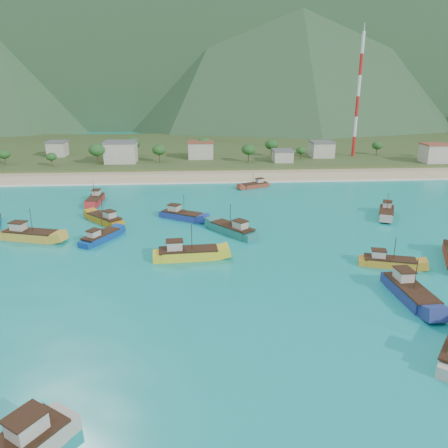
{
  "coord_description": "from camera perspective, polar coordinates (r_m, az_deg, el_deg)",
  "views": [
    {
      "loc": [
        -7.48,
        -65.41,
        30.27
      ],
      "look_at": [
        -1.72,
        18.0,
        3.0
      ],
      "focal_mm": 35.0,
      "sensor_mm": 36.0,
      "label": 1
    }
  ],
  "objects": [
    {
      "name": "ground",
      "position": [
        72.46,
        2.35,
        -6.64
      ],
      "size": [
        600.0,
        600.0,
        0.0
      ],
      "primitive_type": "plane",
      "color": "#0D7B92",
      "rests_on": "ground"
    },
    {
      "name": "beach",
      "position": [
        147.74,
        -0.97,
        6.24
      ],
      "size": [
        400.0,
        18.0,
        1.2
      ],
      "primitive_type": "cube",
      "color": "beige",
      "rests_on": "ground"
    },
    {
      "name": "land",
      "position": [
        207.77,
        -1.87,
        9.68
      ],
      "size": [
        400.0,
        110.0,
        2.4
      ],
      "primitive_type": "cube",
      "color": "#385123",
      "rests_on": "ground"
    },
    {
      "name": "surf_line",
      "position": [
        138.47,
        -0.76,
        5.43
      ],
      "size": [
        400.0,
        2.5,
        0.08
      ],
      "primitive_type": "cube",
      "color": "white",
      "rests_on": "ground"
    },
    {
      "name": "village",
      "position": [
        170.82,
        2.36,
        9.44
      ],
      "size": [
        223.45,
        32.13,
        7.4
      ],
      "color": "beige",
      "rests_on": "ground"
    },
    {
      "name": "vegetation",
      "position": [
        170.42,
        -5.63,
        9.54
      ],
      "size": [
        273.23,
        26.43,
        9.07
      ],
      "color": "#235623",
      "rests_on": "ground"
    },
    {
      "name": "radio_tower",
      "position": [
        185.11,
        17.11,
        15.67
      ],
      "size": [
        1.2,
        1.2,
        46.78
      ],
      "color": "red",
      "rests_on": "ground"
    },
    {
      "name": "boat_1",
      "position": [
        101.59,
        -5.59,
        1.08
      ],
      "size": [
        10.59,
        8.22,
        6.23
      ],
      "rotation": [
        0.0,
        0.0,
        4.15
      ],
      "color": "navy",
      "rests_on": "ground"
    },
    {
      "name": "boat_2",
      "position": [
        96.06,
        -24.09,
        -1.39
      ],
      "size": [
        12.31,
        6.63,
        6.97
      ],
      "rotation": [
        0.0,
        0.0,
        4.43
      ],
      "color": "gold",
      "rests_on": "ground"
    },
    {
      "name": "boat_3",
      "position": [
        119.61,
        -16.45,
        3.01
      ],
      "size": [
        3.14,
        10.34,
        6.09
      ],
      "rotation": [
        0.0,
        0.0,
        3.13
      ],
      "color": "#B52628",
      "rests_on": "ground"
    },
    {
      "name": "boat_6",
      "position": [
        70.23,
        23.08,
        -8.24
      ],
      "size": [
        3.91,
        11.95,
        7.0
      ],
      "rotation": [
        0.0,
        0.0,
        3.18
      ],
      "color": "navy",
      "rests_on": "ground"
    },
    {
      "name": "boat_8",
      "position": [
        90.49,
        -15.83,
        -1.77
      ],
      "size": [
        7.3,
        9.7,
        5.66
      ],
      "rotation": [
        0.0,
        0.0,
        5.75
      ],
      "color": "#0D3C92",
      "rests_on": "ground"
    },
    {
      "name": "boat_9",
      "position": [
        78.63,
        -4.85,
        -3.96
      ],
      "size": [
        11.97,
        4.27,
        6.95
      ],
      "rotation": [
        0.0,
        0.0,
        4.78
      ],
      "color": "yellow",
      "rests_on": "ground"
    },
    {
      "name": "boat_13",
      "position": [
        132.16,
        4.06,
        5.03
      ],
      "size": [
        9.18,
        6.15,
        5.26
      ],
      "rotation": [
        0.0,
        0.0,
        2.01
      ],
      "color": "brown",
      "rests_on": "ground"
    },
    {
      "name": "boat_16",
      "position": [
        80.55,
        20.68,
        -4.76
      ],
      "size": [
        9.97,
        5.53,
        5.65
      ],
      "rotation": [
        0.0,
        0.0,
        4.41
      ],
      "color": "gold",
      "rests_on": "ground"
    },
    {
      "name": "boat_19",
      "position": [
        110.25,
        20.43,
        1.36
      ],
      "size": [
        7.17,
        10.74,
        6.15
      ],
      "rotation": [
        0.0,
        0.0,
        2.71
      ],
      "color": "#A49F95",
      "rests_on": "ground"
    },
    {
      "name": "boat_22",
      "position": [
        101.63,
        -15.26,
        0.53
      ],
      "size": [
        9.62,
        9.98,
        6.33
      ],
      "rotation": [
        0.0,
        0.0,
        0.75
      ],
      "color": "#BD8019",
      "rests_on": "ground"
    },
    {
      "name": "boat_24",
      "position": [
        90.82,
        1.21,
        -0.85
      ],
      "size": [
        9.74,
        11.07,
        6.76
      ],
      "rotation": [
        0.0,
        0.0,
        0.67
      ],
      "color": "#237871",
      "rests_on": "ground"
    }
  ]
}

